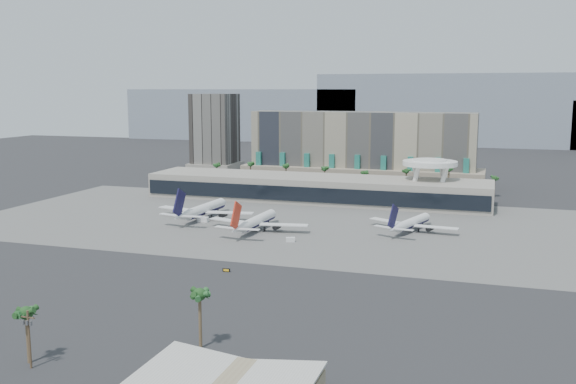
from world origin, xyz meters
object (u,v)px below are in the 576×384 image
(airliner_right, at_px, (411,223))
(service_vehicle_a, at_px, (203,219))
(airliner_centre, at_px, (256,221))
(service_vehicle_b, at_px, (290,240))
(airliner_left, at_px, (203,209))
(utility_pole, at_px, (29,334))
(taxiway_sign, at_px, (226,270))

(airliner_right, relative_size, service_vehicle_a, 8.37)
(airliner_centre, xyz_separation_m, service_vehicle_b, (18.53, -13.59, -2.93))
(airliner_right, distance_m, service_vehicle_a, 85.68)
(airliner_left, bearing_deg, utility_pole, -74.74)
(utility_pole, distance_m, airliner_left, 150.18)
(airliner_left, distance_m, taxiway_sign, 82.98)
(utility_pole, height_order, airliner_right, airliner_right)
(airliner_left, bearing_deg, airliner_centre, -23.83)
(utility_pole, relative_size, airliner_centre, 0.28)
(service_vehicle_a, height_order, taxiway_sign, service_vehicle_a)
(airliner_left, bearing_deg, service_vehicle_a, -61.86)
(airliner_centre, distance_m, service_vehicle_a, 28.81)
(service_vehicle_b, height_order, taxiway_sign, service_vehicle_b)
(airliner_right, height_order, taxiway_sign, airliner_right)
(airliner_left, xyz_separation_m, taxiway_sign, (41.65, -71.68, -3.53))
(airliner_left, xyz_separation_m, airliner_centre, (30.02, -15.22, -0.29))
(airliner_right, bearing_deg, airliner_left, -161.02)
(utility_pole, height_order, airliner_centre, airliner_centre)
(utility_pole, xyz_separation_m, airliner_left, (-31.71, 146.76, -3.09))
(taxiway_sign, bearing_deg, airliner_centre, 95.81)
(service_vehicle_b, distance_m, taxiway_sign, 43.42)
(utility_pole, xyz_separation_m, service_vehicle_a, (-28.88, 140.71, -6.05))
(airliner_left, distance_m, service_vehicle_a, 7.32)
(airliner_centre, bearing_deg, taxiway_sign, -75.47)
(utility_pole, relative_size, service_vehicle_b, 3.72)
(utility_pole, height_order, taxiway_sign, utility_pole)
(airliner_centre, height_order, taxiway_sign, airliner_centre)
(service_vehicle_b, bearing_deg, service_vehicle_a, 132.65)
(airliner_centre, bearing_deg, utility_pole, -86.38)
(service_vehicle_b, bearing_deg, utility_pole, -119.00)
(airliner_left, bearing_deg, taxiway_sign, -56.78)
(service_vehicle_b, xyz_separation_m, taxiway_sign, (-6.89, -42.87, -0.31))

